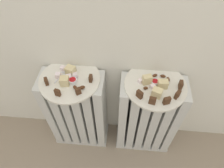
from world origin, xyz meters
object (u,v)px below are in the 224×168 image
plate_right (155,85)px  jam_bowl_left (73,81)px  radiator_left (78,113)px  fork (61,75)px  jam_bowl_right (155,82)px  plate_left (70,79)px  radiator_right (147,118)px

plate_right → jam_bowl_left: 0.41m
radiator_left → fork: (-0.05, 0.02, 0.33)m
jam_bowl_left → jam_bowl_right: jam_bowl_left is taller
plate_right → jam_bowl_right: jam_bowl_right is taller
jam_bowl_right → plate_left: bearing=-179.2°
plate_left → jam_bowl_left: bearing=-43.7°
radiator_left → fork: fork is taller
plate_left → jam_bowl_right: 0.43m
radiator_left → jam_bowl_left: 0.34m
jam_bowl_right → fork: bearing=178.7°
radiator_right → fork: size_ratio=6.62×
radiator_right → jam_bowl_right: 0.34m
radiator_right → plate_left: 0.54m
plate_right → plate_left: bearing=180.0°
radiator_left → radiator_right: (0.43, 0.00, 0.00)m
jam_bowl_right → fork: 0.47m
radiator_left → fork: bearing=160.9°
radiator_left → fork: size_ratio=6.62×
plate_left → jam_bowl_right: size_ratio=8.30×
radiator_left → plate_left: 0.32m
radiator_left → plate_left: plate_left is taller
jam_bowl_left → plate_right: bearing=3.1°
radiator_right → jam_bowl_left: jam_bowl_left is taller
plate_right → jam_bowl_right: size_ratio=8.30×
jam_bowl_left → fork: 0.08m
radiator_left → plate_right: bearing=0.0°
plate_right → jam_bowl_right: 0.02m
plate_left → fork: 0.05m
radiator_left → jam_bowl_right: jam_bowl_right is taller
radiator_left → radiator_right: bearing=0.0°
plate_left → fork: size_ratio=3.31×
radiator_right → jam_bowl_right: size_ratio=16.59×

